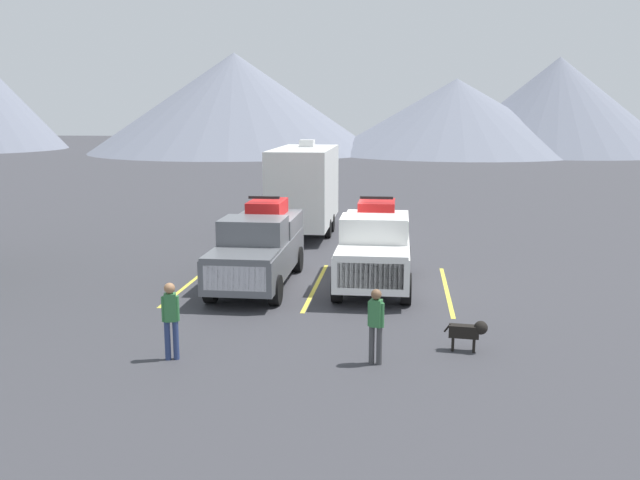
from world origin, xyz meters
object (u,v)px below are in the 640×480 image
(camper_trailer_a, at_px, (304,186))
(pickup_truck_b, at_px, (375,246))
(person_a, at_px, (376,321))
(dog, at_px, (470,331))
(person_b, at_px, (171,316))
(pickup_truck_a, at_px, (259,246))

(camper_trailer_a, bearing_deg, pickup_truck_b, -68.05)
(person_a, height_order, dog, person_a)
(person_a, bearing_deg, pickup_truck_b, 92.64)
(person_a, distance_m, dog, 2.25)
(pickup_truck_b, height_order, person_b, pickup_truck_b)
(camper_trailer_a, height_order, dog, camper_trailer_a)
(pickup_truck_a, xyz_separation_m, dog, (5.68, -5.12, -0.70))
(camper_trailer_a, xyz_separation_m, person_a, (3.57, -14.52, -1.14))
(camper_trailer_a, distance_m, person_a, 14.99)
(pickup_truck_a, bearing_deg, pickup_truck_b, 4.85)
(dog, bearing_deg, person_b, -168.57)
(person_a, bearing_deg, pickup_truck_a, 121.26)
(pickup_truck_a, relative_size, dog, 6.11)
(pickup_truck_a, bearing_deg, person_b, -94.44)
(camper_trailer_a, bearing_deg, person_a, -76.18)
(camper_trailer_a, relative_size, dog, 7.95)
(pickup_truck_b, height_order, person_a, pickup_truck_b)
(camper_trailer_a, bearing_deg, dog, -67.71)
(pickup_truck_b, xyz_separation_m, person_a, (0.29, -6.39, -0.27))
(person_b, distance_m, dog, 6.32)
(person_b, bearing_deg, pickup_truck_b, 59.62)
(pickup_truck_a, height_order, person_a, pickup_truck_a)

